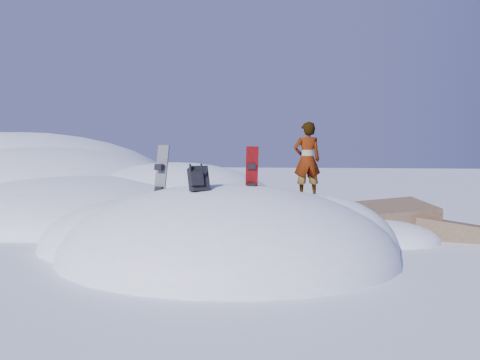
% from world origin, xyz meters
% --- Properties ---
extents(ground, '(120.00, 120.00, 0.00)m').
position_xyz_m(ground, '(0.00, 0.00, 0.00)').
color(ground, white).
rests_on(ground, ground).
extents(snow_mound, '(8.00, 6.00, 3.00)m').
position_xyz_m(snow_mound, '(-0.17, 0.24, 0.00)').
color(snow_mound, white).
rests_on(snow_mound, ground).
extents(snow_ridge, '(21.50, 18.50, 6.40)m').
position_xyz_m(snow_ridge, '(-10.43, 9.85, 0.00)').
color(snow_ridge, white).
rests_on(snow_ridge, ground).
extents(rock_outcrop, '(4.68, 4.41, 1.68)m').
position_xyz_m(rock_outcrop, '(3.72, 3.01, 0.01)').
color(rock_outcrop, brown).
rests_on(rock_outcrop, ground).
extents(snowboard_red, '(0.30, 0.29, 1.32)m').
position_xyz_m(snowboard_red, '(0.55, -0.13, 1.63)').
color(snowboard_red, '#AB090C').
rests_on(snowboard_red, snow_mound).
extents(snowboard_dark, '(0.38, 0.37, 1.55)m').
position_xyz_m(snowboard_dark, '(-1.40, -0.07, 1.55)').
color(snowboard_dark, black).
rests_on(snowboard_dark, snow_mound).
extents(backpack, '(0.50, 0.55, 0.58)m').
position_xyz_m(backpack, '(-0.38, -0.82, 1.64)').
color(backpack, black).
rests_on(backpack, snow_mound).
extents(gear_pile, '(0.83, 0.63, 0.23)m').
position_xyz_m(gear_pile, '(-2.44, -1.42, 0.11)').
color(gear_pile, black).
rests_on(gear_pile, ground).
extents(person, '(0.69, 0.55, 1.64)m').
position_xyz_m(person, '(1.62, 0.89, 1.99)').
color(person, slate).
rests_on(person, snow_mound).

